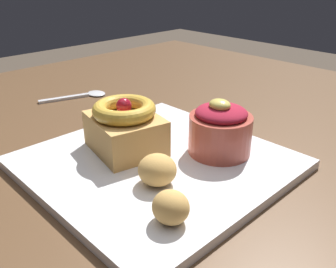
{
  "coord_description": "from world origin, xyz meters",
  "views": [
    {
      "loc": [
        0.26,
        -0.4,
        0.97
      ],
      "look_at": [
        -0.04,
        -0.1,
        0.77
      ],
      "focal_mm": 39.29,
      "sensor_mm": 36.0,
      "label": 1
    }
  ],
  "objects": [
    {
      "name": "spoon",
      "position": [
        -0.34,
        -0.04,
        0.73
      ],
      "size": [
        0.06,
        0.12,
        0.0
      ],
      "rotation": [
        0.0,
        0.0,
        1.28
      ],
      "color": "silver",
      "rests_on": "dining_table"
    },
    {
      "name": "fritter_middle",
      "position": [
        0.06,
        -0.2,
        0.76
      ],
      "size": [
        0.04,
        0.04,
        0.03
      ],
      "primitive_type": "ellipsoid",
      "color": "tan",
      "rests_on": "front_plate"
    },
    {
      "name": "berry_ramekin",
      "position": [
        -0.0,
        -0.05,
        0.77
      ],
      "size": [
        0.08,
        0.08,
        0.07
      ],
      "color": "#B24C3D",
      "rests_on": "front_plate"
    },
    {
      "name": "fritter_front",
      "position": [
        0.0,
        -0.16,
        0.76
      ],
      "size": [
        0.04,
        0.04,
        0.03
      ],
      "primitive_type": "ellipsoid",
      "color": "tan",
      "rests_on": "front_plate"
    },
    {
      "name": "cake_slice",
      "position": [
        -0.09,
        -0.13,
        0.77
      ],
      "size": [
        0.11,
        0.1,
        0.07
      ],
      "rotation": [
        0.0,
        0.0,
        -0.21
      ],
      "color": "tan",
      "rests_on": "front_plate"
    },
    {
      "name": "front_plate",
      "position": [
        -0.04,
        -0.12,
        0.74
      ],
      "size": [
        0.29,
        0.29,
        0.01
      ],
      "primitive_type": "cube",
      "color": "white",
      "rests_on": "dining_table"
    },
    {
      "name": "dining_table",
      "position": [
        0.0,
        0.0,
        0.64
      ],
      "size": [
        1.25,
        0.99,
        0.73
      ],
      "color": "brown",
      "rests_on": "ground_plane"
    }
  ]
}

